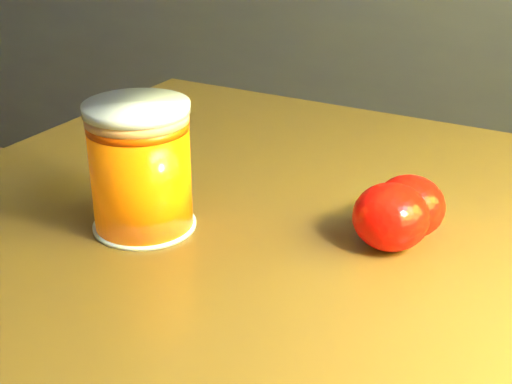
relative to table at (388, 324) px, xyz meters
The scene contains 5 objects.
kitchen_counter 1.70m from the table, 123.19° to the left, with size 3.15×0.60×0.90m, color #47474B.
table is the anchor object (origin of this frame).
juice_glass 0.26m from the table, 154.81° to the right, with size 0.09×0.09×0.11m.
orange_front 0.12m from the table, 91.13° to the right, with size 0.06×0.06×0.06m, color #FF1205.
orange_back 0.11m from the table, 70.25° to the left, with size 0.06×0.06×0.05m, color #FF1205.
Camera 1 is at (1.10, -0.48, 0.97)m, focal length 50.00 mm.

